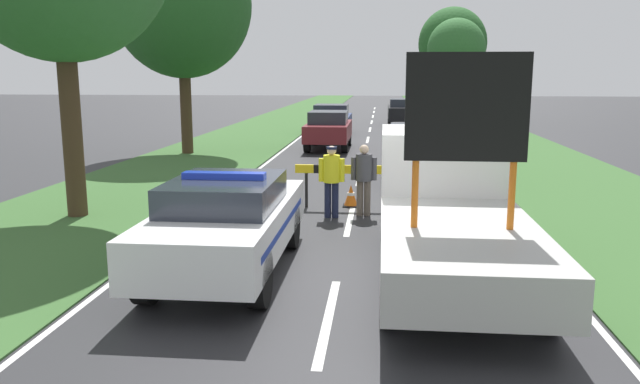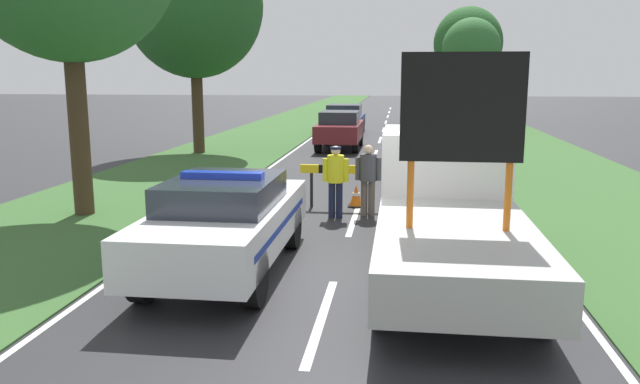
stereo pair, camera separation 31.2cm
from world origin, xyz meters
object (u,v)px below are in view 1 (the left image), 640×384
(traffic_cone_near_truck, at_px, (351,196))
(queued_car_hatch_blue, at_px, (332,119))
(pedestrian_civilian, at_px, (364,174))
(roadside_tree_near_left, at_px, (182,5))
(police_car, at_px, (228,222))
(queued_car_sedan_black, at_px, (402,111))
(road_barrier, at_px, (351,173))
(traffic_cone_centre_front, at_px, (249,192))
(queued_car_wagon_maroon, at_px, (329,129))
(traffic_cone_near_police, at_px, (226,206))
(roadside_tree_near_right, at_px, (452,44))
(work_truck, at_px, (447,200))
(roadside_tree_mid_right, at_px, (456,49))
(police_officer, at_px, (332,175))
(queued_car_suv_grey, at_px, (418,150))

(traffic_cone_near_truck, relative_size, queued_car_hatch_blue, 0.12)
(pedestrian_civilian, bearing_deg, queued_car_hatch_blue, 96.29)
(roadside_tree_near_left, bearing_deg, pedestrian_civilian, -54.82)
(police_car, xyz_separation_m, queued_car_sedan_black, (3.58, 28.73, 0.03))
(police_car, relative_size, queued_car_hatch_blue, 1.08)
(road_barrier, height_order, traffic_cone_centre_front, road_barrier)
(queued_car_hatch_blue, bearing_deg, queued_car_sedan_black, -123.93)
(traffic_cone_near_truck, xyz_separation_m, queued_car_sedan_black, (1.92, 23.62, 0.59))
(traffic_cone_centre_front, height_order, traffic_cone_near_truck, traffic_cone_centre_front)
(police_car, xyz_separation_m, traffic_cone_centre_front, (-0.77, 5.18, -0.54))
(traffic_cone_centre_front, distance_m, queued_car_wagon_maroon, 11.31)
(traffic_cone_near_truck, distance_m, queued_car_wagon_maroon, 11.43)
(traffic_cone_near_police, distance_m, roadside_tree_near_right, 31.80)
(traffic_cone_centre_front, xyz_separation_m, queued_car_hatch_blue, (0.54, 17.88, 0.50))
(work_truck, height_order, traffic_cone_near_police, work_truck)
(traffic_cone_near_police, bearing_deg, police_car, -75.33)
(traffic_cone_near_police, relative_size, roadside_tree_mid_right, 0.11)
(work_truck, distance_m, traffic_cone_centre_front, 6.11)
(queued_car_sedan_black, bearing_deg, queued_car_hatch_blue, 56.07)
(traffic_cone_near_police, height_order, queued_car_hatch_blue, queued_car_hatch_blue)
(work_truck, bearing_deg, traffic_cone_near_police, -25.84)
(traffic_cone_centre_front, height_order, queued_car_wagon_maroon, queued_car_wagon_maroon)
(queued_car_sedan_black, distance_m, roadside_tree_near_right, 7.29)
(traffic_cone_near_truck, distance_m, roadside_tree_mid_right, 24.96)
(queued_car_wagon_maroon, bearing_deg, queued_car_hatch_blue, -86.49)
(police_officer, xyz_separation_m, queued_car_wagon_maroon, (-1.12, 12.51, -0.10))
(traffic_cone_near_truck, xyz_separation_m, roadside_tree_mid_right, (5.01, 24.08, 4.22))
(road_barrier, relative_size, traffic_cone_centre_front, 4.66)
(police_car, relative_size, pedestrian_civilian, 3.04)
(pedestrian_civilian, bearing_deg, traffic_cone_near_truck, 108.48)
(queued_car_wagon_maroon, height_order, queued_car_sedan_black, queued_car_sedan_black)
(traffic_cone_centre_front, relative_size, queued_car_sedan_black, 0.12)
(police_officer, bearing_deg, work_truck, 128.66)
(queued_car_suv_grey, xyz_separation_m, roadside_tree_mid_right, (3.24, 19.80, 3.65))
(work_truck, bearing_deg, queued_car_sedan_black, -86.89)
(traffic_cone_near_truck, height_order, queued_car_suv_grey, queued_car_suv_grey)
(queued_car_wagon_maroon, bearing_deg, police_car, 89.39)
(police_officer, bearing_deg, queued_car_hatch_blue, -81.12)
(pedestrian_civilian, relative_size, traffic_cone_near_truck, 3.05)
(queued_car_suv_grey, relative_size, queued_car_hatch_blue, 1.01)
(queued_car_sedan_black, bearing_deg, queued_car_suv_grey, 89.55)
(work_truck, distance_m, traffic_cone_near_truck, 4.72)
(queued_car_hatch_blue, height_order, roadside_tree_near_left, roadside_tree_near_left)
(police_car, distance_m, queued_car_suv_grey, 10.01)
(traffic_cone_near_police, bearing_deg, roadside_tree_near_left, 111.22)
(work_truck, height_order, pedestrian_civilian, work_truck)
(traffic_cone_centre_front, xyz_separation_m, roadside_tree_near_right, (7.69, 28.51, 4.75))
(traffic_cone_near_police, xyz_separation_m, traffic_cone_centre_front, (0.06, 1.98, -0.08))
(road_barrier, distance_m, queued_car_suv_grey, 4.81)
(traffic_cone_near_truck, distance_m, roadside_tree_near_left, 12.60)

